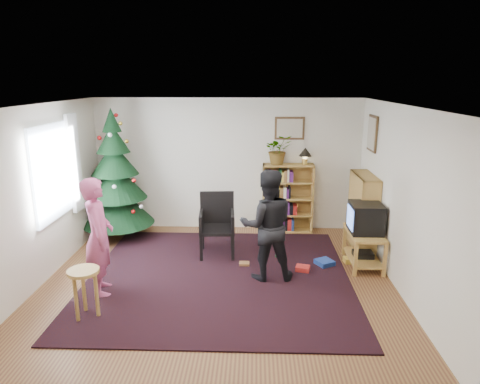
{
  "coord_description": "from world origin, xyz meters",
  "views": [
    {
      "loc": [
        0.51,
        -5.46,
        2.83
      ],
      "look_at": [
        0.28,
        1.06,
        1.1
      ],
      "focal_mm": 32.0,
      "sensor_mm": 36.0,
      "label": 1
    }
  ],
  "objects_px": {
    "picture_right": "(373,133)",
    "crt_tv": "(366,218)",
    "stool": "(84,281)",
    "bookshelf_back": "(288,197)",
    "bookshelf_right": "(363,212)",
    "picture_back": "(290,128)",
    "tv_stand": "(364,245)",
    "potted_plant": "(278,150)",
    "person_standing": "(99,237)",
    "person_by_chair": "(267,225)",
    "table_lamp": "(305,153)",
    "christmas_tree": "(116,185)",
    "armchair": "(218,221)"
  },
  "relations": [
    {
      "from": "picture_right",
      "to": "person_by_chair",
      "type": "relative_size",
      "value": 0.37
    },
    {
      "from": "picture_right",
      "to": "tv_stand",
      "type": "xyz_separation_m",
      "value": [
        -0.26,
        -0.94,
        -1.63
      ]
    },
    {
      "from": "christmas_tree",
      "to": "person_by_chair",
      "type": "relative_size",
      "value": 1.45
    },
    {
      "from": "christmas_tree",
      "to": "bookshelf_right",
      "type": "xyz_separation_m",
      "value": [
        4.33,
        -0.47,
        -0.32
      ]
    },
    {
      "from": "picture_back",
      "to": "person_by_chair",
      "type": "relative_size",
      "value": 0.34
    },
    {
      "from": "stool",
      "to": "person_standing",
      "type": "xyz_separation_m",
      "value": [
        -0.03,
        0.64,
        0.32
      ]
    },
    {
      "from": "picture_back",
      "to": "tv_stand",
      "type": "xyz_separation_m",
      "value": [
        1.07,
        -1.66,
        -1.63
      ]
    },
    {
      "from": "bookshelf_back",
      "to": "person_by_chair",
      "type": "relative_size",
      "value": 0.8
    },
    {
      "from": "picture_right",
      "to": "bookshelf_back",
      "type": "xyz_separation_m",
      "value": [
        -1.34,
        0.59,
        -1.29
      ]
    },
    {
      "from": "bookshelf_right",
      "to": "armchair",
      "type": "distance_m",
      "value": 2.45
    },
    {
      "from": "picture_back",
      "to": "person_by_chair",
      "type": "distance_m",
      "value": 2.49
    },
    {
      "from": "stool",
      "to": "person_by_chair",
      "type": "distance_m",
      "value": 2.52
    },
    {
      "from": "tv_stand",
      "to": "person_standing",
      "type": "bearing_deg",
      "value": -164.94
    },
    {
      "from": "picture_right",
      "to": "person_standing",
      "type": "distance_m",
      "value": 4.62
    },
    {
      "from": "tv_stand",
      "to": "person_standing",
      "type": "relative_size",
      "value": 0.54
    },
    {
      "from": "bookshelf_back",
      "to": "bookshelf_right",
      "type": "relative_size",
      "value": 1.0
    },
    {
      "from": "person_by_chair",
      "to": "potted_plant",
      "type": "bearing_deg",
      "value": -101.83
    },
    {
      "from": "stool",
      "to": "potted_plant",
      "type": "height_order",
      "value": "potted_plant"
    },
    {
      "from": "tv_stand",
      "to": "armchair",
      "type": "xyz_separation_m",
      "value": [
        -2.31,
        0.4,
        0.23
      ]
    },
    {
      "from": "stool",
      "to": "bookshelf_back",
      "type": "bearing_deg",
      "value": 50.06
    },
    {
      "from": "bookshelf_back",
      "to": "armchair",
      "type": "height_order",
      "value": "bookshelf_back"
    },
    {
      "from": "christmas_tree",
      "to": "stool",
      "type": "distance_m",
      "value": 2.87
    },
    {
      "from": "christmas_tree",
      "to": "tv_stand",
      "type": "height_order",
      "value": "christmas_tree"
    },
    {
      "from": "potted_plant",
      "to": "table_lamp",
      "type": "relative_size",
      "value": 1.73
    },
    {
      "from": "tv_stand",
      "to": "person_by_chair",
      "type": "xyz_separation_m",
      "value": [
        -1.52,
        -0.51,
        0.49
      ]
    },
    {
      "from": "picture_back",
      "to": "tv_stand",
      "type": "distance_m",
      "value": 2.56
    },
    {
      "from": "picture_right",
      "to": "crt_tv",
      "type": "xyz_separation_m",
      "value": [
        -0.26,
        -0.94,
        -1.17
      ]
    },
    {
      "from": "christmas_tree",
      "to": "person_standing",
      "type": "distance_m",
      "value": 2.2
    },
    {
      "from": "picture_back",
      "to": "person_standing",
      "type": "height_order",
      "value": "picture_back"
    },
    {
      "from": "stool",
      "to": "person_standing",
      "type": "bearing_deg",
      "value": 92.26
    },
    {
      "from": "bookshelf_right",
      "to": "armchair",
      "type": "relative_size",
      "value": 1.27
    },
    {
      "from": "crt_tv",
      "to": "table_lamp",
      "type": "relative_size",
      "value": 1.64
    },
    {
      "from": "person_standing",
      "to": "table_lamp",
      "type": "relative_size",
      "value": 5.1
    },
    {
      "from": "person_standing",
      "to": "picture_right",
      "type": "bearing_deg",
      "value": -83.86
    },
    {
      "from": "bookshelf_right",
      "to": "table_lamp",
      "type": "xyz_separation_m",
      "value": [
        -0.9,
        0.86,
        0.85
      ]
    },
    {
      "from": "tv_stand",
      "to": "potted_plant",
      "type": "xyz_separation_m",
      "value": [
        -1.28,
        1.53,
        1.25
      ]
    },
    {
      "from": "crt_tv",
      "to": "stool",
      "type": "distance_m",
      "value": 4.1
    },
    {
      "from": "christmas_tree",
      "to": "table_lamp",
      "type": "height_order",
      "value": "christmas_tree"
    },
    {
      "from": "person_by_chair",
      "to": "picture_back",
      "type": "bearing_deg",
      "value": -106.83
    },
    {
      "from": "picture_right",
      "to": "table_lamp",
      "type": "height_order",
      "value": "picture_right"
    },
    {
      "from": "crt_tv",
      "to": "potted_plant",
      "type": "height_order",
      "value": "potted_plant"
    },
    {
      "from": "bookshelf_back",
      "to": "picture_back",
      "type": "bearing_deg",
      "value": 85.37
    },
    {
      "from": "bookshelf_right",
      "to": "bookshelf_back",
      "type": "bearing_deg",
      "value": 54.27
    },
    {
      "from": "christmas_tree",
      "to": "crt_tv",
      "type": "bearing_deg",
      "value": -15.05
    },
    {
      "from": "person_by_chair",
      "to": "armchair",
      "type": "bearing_deg",
      "value": -54.08
    },
    {
      "from": "bookshelf_right",
      "to": "person_standing",
      "type": "bearing_deg",
      "value": 113.34
    },
    {
      "from": "tv_stand",
      "to": "person_by_chair",
      "type": "height_order",
      "value": "person_by_chair"
    },
    {
      "from": "bookshelf_back",
      "to": "person_standing",
      "type": "height_order",
      "value": "person_standing"
    },
    {
      "from": "crt_tv",
      "to": "person_standing",
      "type": "relative_size",
      "value": 0.32
    },
    {
      "from": "picture_back",
      "to": "tv_stand",
      "type": "height_order",
      "value": "picture_back"
    }
  ]
}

